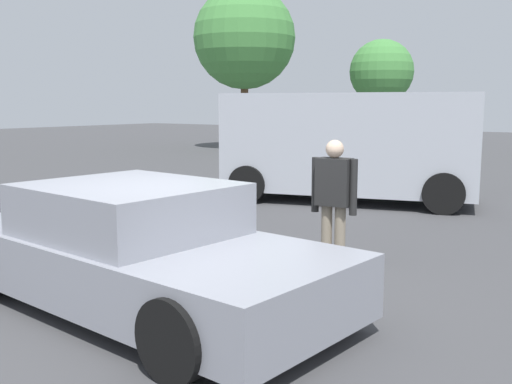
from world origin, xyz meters
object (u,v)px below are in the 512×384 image
Objects in this scene: van_white at (350,143)px; pedestrian at (334,194)px; sedan_foreground at (136,250)px; dog at (203,222)px.

pedestrian is at bearing 98.43° from van_white.
van_white reaches higher than sedan_foreground.
dog is 0.12× the size of van_white.
sedan_foreground is 2.94m from dog.
pedestrian is at bearing 72.02° from sedan_foreground.
sedan_foreground is 7.28× the size of dog.
dog is (-1.35, 2.60, -0.30)m from sedan_foreground.
sedan_foreground is 2.49m from pedestrian.
dog is 4.55m from van_white.
pedestrian is (2.31, -0.33, 0.66)m from dog.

